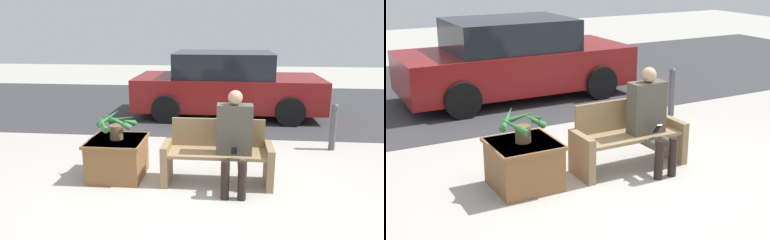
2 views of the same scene
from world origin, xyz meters
The scene contains 8 objects.
ground_plane centered at (0.00, 0.00, 0.00)m, with size 30.00×30.00×0.00m, color #ADA89E.
road_surface centered at (0.00, 5.36, 0.00)m, with size 20.00×6.00×0.01m, color #38383A.
bench centered at (0.25, 0.40, 0.38)m, with size 1.43×0.52×0.82m.
person_seated centered at (0.46, 0.24, 0.68)m, with size 0.45×0.58×1.26m.
planter_box centered at (-1.11, 0.45, 0.29)m, with size 0.75×0.76×0.54m.
potted_plant centered at (-1.12, 0.45, 0.75)m, with size 0.54×0.57×0.43m.
parked_car centered at (0.33, 4.28, 0.70)m, with size 4.16×1.98×1.45m.
bollard_post centered at (2.12, 1.92, 0.41)m, with size 0.11×0.11×0.79m.
Camera 2 is at (-3.25, -4.77, 2.54)m, focal length 50.00 mm.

